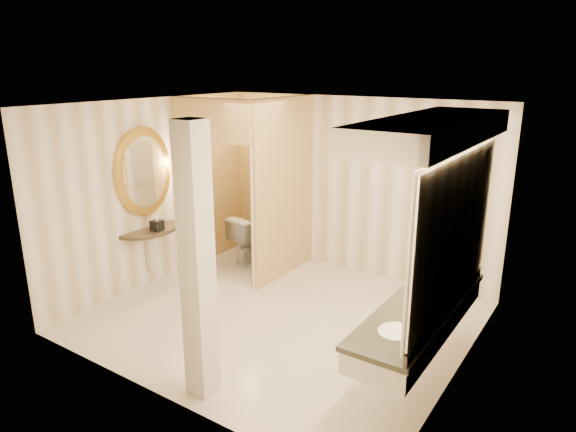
# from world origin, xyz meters

# --- Properties ---
(floor) EXTENTS (4.50, 4.50, 0.00)m
(floor) POSITION_xyz_m (0.00, 0.00, 0.00)
(floor) COLOR beige
(floor) RESTS_ON ground
(ceiling) EXTENTS (4.50, 4.50, 0.00)m
(ceiling) POSITION_xyz_m (0.00, 0.00, 2.70)
(ceiling) COLOR silver
(ceiling) RESTS_ON wall_back
(wall_back) EXTENTS (4.50, 0.02, 2.70)m
(wall_back) POSITION_xyz_m (0.00, 2.00, 1.35)
(wall_back) COLOR white
(wall_back) RESTS_ON floor
(wall_front) EXTENTS (4.50, 0.02, 2.70)m
(wall_front) POSITION_xyz_m (0.00, -2.00, 1.35)
(wall_front) COLOR white
(wall_front) RESTS_ON floor
(wall_left) EXTENTS (0.02, 4.00, 2.70)m
(wall_left) POSITION_xyz_m (-2.25, 0.00, 1.35)
(wall_left) COLOR white
(wall_left) RESTS_ON floor
(wall_right) EXTENTS (0.02, 4.00, 2.70)m
(wall_right) POSITION_xyz_m (2.25, 0.00, 1.35)
(wall_right) COLOR white
(wall_right) RESTS_ON floor
(toilet_closet) EXTENTS (1.50, 1.55, 2.70)m
(toilet_closet) POSITION_xyz_m (-1.13, 0.97, 1.39)
(toilet_closet) COLOR #F4CD80
(toilet_closet) RESTS_ON floor
(wall_sconce) EXTENTS (0.14, 0.14, 0.42)m
(wall_sconce) POSITION_xyz_m (-1.93, 0.43, 1.73)
(wall_sconce) COLOR gold
(wall_sconce) RESTS_ON toilet_closet
(vanity) EXTENTS (0.75, 2.43, 2.09)m
(vanity) POSITION_xyz_m (1.98, -0.40, 1.63)
(vanity) COLOR silver
(vanity) RESTS_ON floor
(console_shelf) EXTENTS (0.97, 0.97, 1.94)m
(console_shelf) POSITION_xyz_m (-2.21, -0.18, 1.34)
(console_shelf) COLOR black
(console_shelf) RESTS_ON floor
(pillar) EXTENTS (0.25, 0.25, 2.70)m
(pillar) POSITION_xyz_m (0.24, -1.70, 1.35)
(pillar) COLOR silver
(pillar) RESTS_ON floor
(tissue_box) EXTENTS (0.16, 0.16, 0.15)m
(tissue_box) POSITION_xyz_m (-2.00, -0.19, 0.95)
(tissue_box) COLOR black
(tissue_box) RESTS_ON console_shelf
(toilet) EXTENTS (0.56, 0.85, 0.81)m
(toilet) POSITION_xyz_m (-1.50, 1.36, 0.40)
(toilet) COLOR white
(toilet) RESTS_ON floor
(soap_bottle_a) EXTENTS (0.08, 0.08, 0.14)m
(soap_bottle_a) POSITION_xyz_m (1.93, -0.46, 0.94)
(soap_bottle_a) COLOR beige
(soap_bottle_a) RESTS_ON vanity
(soap_bottle_b) EXTENTS (0.12, 0.12, 0.13)m
(soap_bottle_b) POSITION_xyz_m (1.97, -0.76, 0.94)
(soap_bottle_b) COLOR silver
(soap_bottle_b) RESTS_ON vanity
(soap_bottle_c) EXTENTS (0.09, 0.09, 0.19)m
(soap_bottle_c) POSITION_xyz_m (1.88, -0.37, 0.97)
(soap_bottle_c) COLOR #C6B28C
(soap_bottle_c) RESTS_ON vanity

